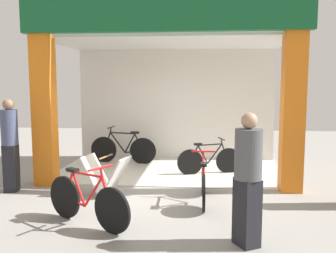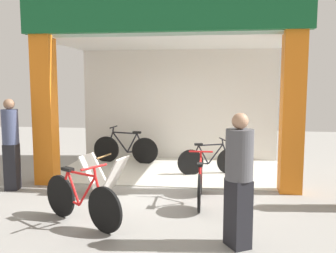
% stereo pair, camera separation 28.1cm
% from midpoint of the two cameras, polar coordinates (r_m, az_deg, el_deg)
% --- Properties ---
extents(ground_plane, '(18.61, 18.61, 0.00)m').
position_cam_midpoint_polar(ground_plane, '(7.43, 0.36, -9.51)').
color(ground_plane, gray).
rests_on(ground_plane, ground).
extents(shop_facade, '(5.51, 3.20, 3.74)m').
position_cam_midpoint_polar(shop_facade, '(8.63, 1.63, 6.25)').
color(shop_facade, beige).
rests_on(shop_facade, ground).
extents(bicycle_inside_0, '(1.75, 0.48, 0.96)m').
position_cam_midpoint_polar(bicycle_inside_0, '(9.59, -5.81, -3.46)').
color(bicycle_inside_0, black).
rests_on(bicycle_inside_0, ground).
extents(bicycle_inside_1, '(1.46, 0.51, 0.83)m').
position_cam_midpoint_polar(bicycle_inside_1, '(8.42, 7.54, -5.27)').
color(bicycle_inside_1, black).
rests_on(bicycle_inside_1, ground).
extents(bicycle_parked_0, '(1.47, 0.89, 0.92)m').
position_cam_midpoint_polar(bicycle_parked_0, '(5.61, -12.02, -11.16)').
color(bicycle_parked_0, black).
rests_on(bicycle_parked_0, ground).
extents(bicycle_parked_1, '(0.43, 1.58, 0.87)m').
position_cam_midpoint_polar(bicycle_parked_1, '(6.48, 6.30, -8.80)').
color(bicycle_parked_1, black).
rests_on(bicycle_parked_1, ground).
extents(sandwich_board_sign, '(0.92, 0.67, 0.76)m').
position_cam_midpoint_polar(sandwich_board_sign, '(6.96, -8.77, -7.53)').
color(sandwich_board_sign, silver).
rests_on(sandwich_board_sign, ground).
extents(pedestrian_1, '(0.36, 0.36, 1.79)m').
position_cam_midpoint_polar(pedestrian_1, '(7.68, -22.39, -2.49)').
color(pedestrian_1, black).
rests_on(pedestrian_1, ground).
extents(pedestrian_3, '(0.48, 0.48, 1.72)m').
position_cam_midpoint_polar(pedestrian_3, '(4.74, 12.70, -7.94)').
color(pedestrian_3, black).
rests_on(pedestrian_3, ground).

